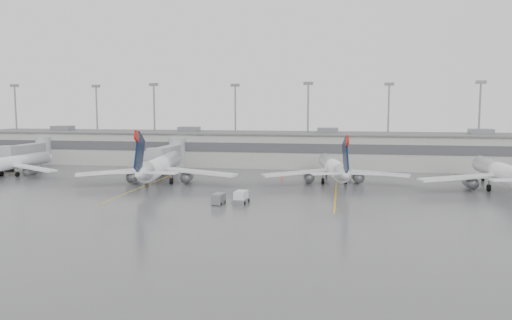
% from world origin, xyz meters
% --- Properties ---
extents(ground, '(260.00, 260.00, 0.00)m').
position_xyz_m(ground, '(0.00, 0.00, 0.00)').
color(ground, '#575759').
rests_on(ground, ground).
extents(terminal, '(152.00, 17.00, 9.45)m').
position_xyz_m(terminal, '(-0.01, 57.98, 4.17)').
color(terminal, '#A5A5A0').
rests_on(terminal, ground).
extents(light_masts, '(142.40, 8.00, 20.60)m').
position_xyz_m(light_masts, '(0.00, 63.75, 12.03)').
color(light_masts, gray).
rests_on(light_masts, ground).
extents(jet_bridge_left, '(4.00, 17.20, 7.00)m').
position_xyz_m(jet_bridge_left, '(-55.50, 45.72, 3.87)').
color(jet_bridge_left, gray).
rests_on(jet_bridge_left, ground).
extents(jet_bridge_right, '(4.00, 17.20, 7.00)m').
position_xyz_m(jet_bridge_right, '(-20.50, 45.72, 3.87)').
color(jet_bridge_right, gray).
rests_on(jet_bridge_right, ground).
extents(stand_markings, '(105.25, 40.00, 0.01)m').
position_xyz_m(stand_markings, '(-0.00, 24.00, 0.01)').
color(stand_markings, '#E8B50D').
rests_on(stand_markings, ground).
extents(jet_far_left, '(25.21, 28.30, 9.15)m').
position_xyz_m(jet_far_left, '(-50.26, 29.62, 2.84)').
color(jet_far_left, white).
rests_on(jet_far_left, ground).
extents(jet_mid_left, '(30.08, 33.93, 11.01)m').
position_xyz_m(jet_mid_left, '(-15.68, 25.20, 3.42)').
color(jet_mid_left, white).
rests_on(jet_mid_left, ground).
extents(jet_mid_right, '(27.43, 30.98, 10.07)m').
position_xyz_m(jet_mid_right, '(17.00, 30.96, 3.13)').
color(jet_mid_right, white).
rests_on(jet_mid_right, ground).
extents(jet_far_right, '(29.46, 33.00, 10.68)m').
position_xyz_m(jet_far_right, '(45.91, 27.39, 3.32)').
color(jet_far_right, white).
rests_on(jet_far_right, ground).
extents(baggage_tug, '(2.22, 3.18, 1.94)m').
position_xyz_m(baggage_tug, '(3.46, 8.75, 0.76)').
color(baggage_tug, silver).
rests_on(baggage_tug, ground).
extents(baggage_cart, '(1.71, 2.70, 1.65)m').
position_xyz_m(baggage_cart, '(0.26, 7.55, 0.86)').
color(baggage_cart, slate).
rests_on(baggage_cart, ground).
extents(gse_uld_a, '(2.67, 2.24, 1.61)m').
position_xyz_m(gse_uld_a, '(-54.60, 38.63, 0.81)').
color(gse_uld_a, silver).
rests_on(gse_uld_a, ground).
extents(gse_uld_b, '(2.92, 2.28, 1.84)m').
position_xyz_m(gse_uld_b, '(-19.37, 38.11, 0.92)').
color(gse_uld_b, silver).
rests_on(gse_uld_b, ground).
extents(gse_uld_c, '(2.72, 1.91, 1.85)m').
position_xyz_m(gse_uld_c, '(19.07, 36.76, 0.93)').
color(gse_uld_c, silver).
rests_on(gse_uld_c, ground).
extents(gse_loader, '(2.85, 3.57, 1.95)m').
position_xyz_m(gse_loader, '(-27.19, 46.20, 0.97)').
color(gse_loader, slate).
rests_on(gse_loader, ground).
extents(cone_a, '(0.44, 0.44, 0.70)m').
position_xyz_m(cone_a, '(-52.01, 41.03, 0.35)').
color(cone_a, '#FC4D05').
rests_on(cone_a, ground).
extents(cone_b, '(0.41, 0.41, 0.65)m').
position_xyz_m(cone_b, '(-16.42, 33.52, 0.32)').
color(cone_b, '#FC4D05').
rests_on(cone_b, ground).
extents(cone_c, '(0.42, 0.42, 0.67)m').
position_xyz_m(cone_c, '(6.55, 34.78, 0.34)').
color(cone_c, '#FC4D05').
rests_on(cone_c, ground).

